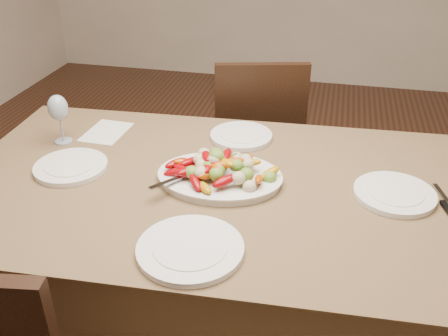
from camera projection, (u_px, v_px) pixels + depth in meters
name	position (u px, v px, depth m)	size (l,w,h in m)	color
floor	(258.00, 319.00, 2.15)	(6.00, 6.00, 0.00)	#3C1F12
dining_table	(224.00, 270.00, 1.86)	(1.84, 1.04, 0.76)	brown
chair_far	(256.00, 141.00, 2.56)	(0.42, 0.42, 0.95)	black
serving_platter	(220.00, 178.00, 1.68)	(0.41, 0.30, 0.02)	white
roasted_vegetables	(220.00, 164.00, 1.65)	(0.33, 0.23, 0.09)	#830408
serving_spoon	(198.00, 173.00, 1.64)	(0.28, 0.06, 0.03)	#9EA0A8
plate_left	(71.00, 167.00, 1.75)	(0.25, 0.25, 0.02)	white
plate_right	(394.00, 194.00, 1.60)	(0.26, 0.26, 0.02)	white
plate_far	(241.00, 136.00, 1.96)	(0.24, 0.24, 0.02)	white
plate_near	(190.00, 249.00, 1.36)	(0.30, 0.30, 0.02)	white
wine_glass	(60.00, 118.00, 1.88)	(0.08, 0.08, 0.20)	#8C99A5
menu_card	(106.00, 132.00, 2.01)	(0.15, 0.21, 0.00)	silver
table_knife	(445.00, 203.00, 1.56)	(0.02, 0.20, 0.01)	#9EA0A8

